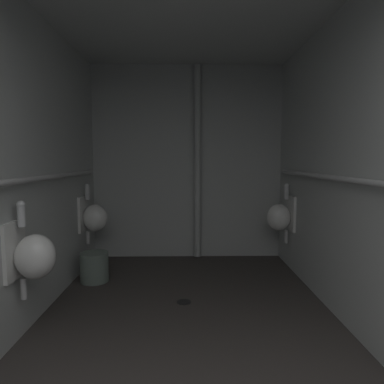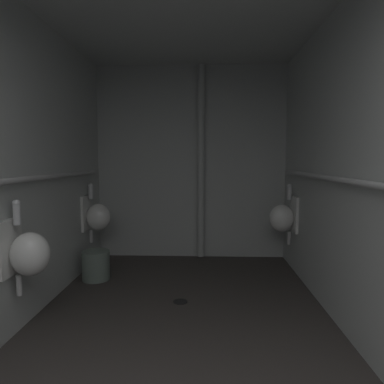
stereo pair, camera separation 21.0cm
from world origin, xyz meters
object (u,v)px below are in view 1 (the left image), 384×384
Objects in this scene: urinal_right_mid at (280,216)px; floor_drain at (184,302)px; urinal_left_mid at (32,255)px; standpipe_back_wall at (197,163)px; waste_bin at (94,267)px; urinal_left_far at (93,217)px.

urinal_right_mid is 5.39× the size of floor_drain.
urinal_left_mid is 2.66m from standpipe_back_wall.
waste_bin is (-1.03, 0.59, 0.16)m from floor_drain.
urinal_left_mid is at bearing -148.17° from floor_drain.
standpipe_back_wall is at bearing 153.64° from urinal_right_mid.
urinal_left_mid is at bearing -144.03° from urinal_right_mid.
floor_drain is at bearing 31.83° from urinal_left_mid.
urinal_right_mid is 1.33m from standpipe_back_wall.
floor_drain is at bearing -30.06° from waste_bin.
standpipe_back_wall is at bearing 59.31° from urinal_left_mid.
urinal_left_far is at bearing 90.00° from urinal_left_mid.
urinal_left_mid is 2.90m from urinal_right_mid.
urinal_right_mid is 1.71m from floor_drain.
urinal_left_mid is 1.00× the size of urinal_left_far.
urinal_right_mid is 0.29× the size of standpipe_back_wall.
waste_bin reaches higher than floor_drain.
urinal_left_far is at bearing -179.90° from urinal_right_mid.
urinal_left_far is 2.34m from urinal_right_mid.
waste_bin is at bearing 149.94° from floor_drain.
urinal_left_far is 0.29× the size of standpipe_back_wall.
urinal_right_mid is at bearing 10.22° from waste_bin.
urinal_right_mid is at bearing 0.10° from urinal_left_far.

